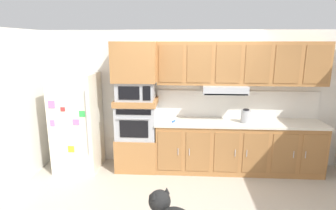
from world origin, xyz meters
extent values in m
plane|color=#B2A899|center=(0.00, 0.00, 0.00)|extent=(9.60, 9.60, 0.00)
cube|color=silver|center=(0.00, 1.11, 1.25)|extent=(6.20, 0.12, 2.50)
cube|color=silver|center=(-2.80, 0.00, 1.25)|extent=(0.12, 7.10, 2.50)
cube|color=silver|center=(-2.04, 0.68, 0.88)|extent=(0.76, 0.70, 1.76)
cylinder|color=silver|center=(-1.71, 0.31, 0.98)|extent=(0.02, 0.02, 1.10)
cube|color=gold|center=(-2.03, 0.33, 0.50)|extent=(0.11, 0.01, 0.11)
cube|color=pink|center=(-1.91, 0.33, 0.98)|extent=(0.11, 0.01, 0.10)
cube|color=pink|center=(-2.31, 0.33, 1.28)|extent=(0.11, 0.01, 0.13)
cube|color=red|center=(-2.12, 0.33, 1.20)|extent=(0.07, 0.01, 0.07)
cube|color=pink|center=(-2.32, 0.33, 0.96)|extent=(0.07, 0.01, 0.11)
cube|color=green|center=(-1.80, 0.33, 1.13)|extent=(0.10, 0.01, 0.10)
cube|color=#A8703D|center=(-0.96, 0.75, 0.30)|extent=(0.74, 0.62, 0.60)
cube|color=#A8AAAF|center=(-0.96, 0.75, 0.90)|extent=(0.70, 0.58, 0.60)
cube|color=black|center=(-0.96, 0.45, 0.84)|extent=(0.49, 0.01, 0.30)
cube|color=black|center=(-0.96, 0.45, 1.14)|extent=(0.59, 0.01, 0.09)
cylinder|color=#A8AAAF|center=(-0.96, 0.43, 1.03)|extent=(0.56, 0.02, 0.02)
cube|color=#A8703D|center=(-0.96, 0.75, 1.25)|extent=(0.74, 0.62, 0.10)
cube|color=#A8AAAF|center=(-0.96, 0.75, 1.46)|extent=(0.64, 0.53, 0.32)
cube|color=black|center=(-1.03, 0.48, 1.46)|extent=(0.35, 0.01, 0.22)
cube|color=black|center=(-0.74, 0.48, 1.46)|extent=(0.13, 0.01, 0.24)
cube|color=#A8703D|center=(-0.96, 0.75, 1.96)|extent=(0.74, 0.62, 0.68)
cube|color=#A8703D|center=(0.86, 0.75, 0.44)|extent=(2.90, 0.60, 0.88)
cube|color=#9A6738|center=(-0.35, 0.44, 0.46)|extent=(0.41, 0.01, 0.70)
cylinder|color=#BCBCC1|center=(-0.21, 0.43, 0.46)|extent=(0.01, 0.01, 0.12)
cube|color=#9A6738|center=(0.13, 0.44, 0.46)|extent=(0.41, 0.01, 0.70)
cylinder|color=#BCBCC1|center=(-0.01, 0.43, 0.46)|extent=(0.01, 0.01, 0.12)
cube|color=#9A6738|center=(0.62, 0.44, 0.46)|extent=(0.41, 0.01, 0.70)
cylinder|color=#BCBCC1|center=(0.76, 0.43, 0.46)|extent=(0.01, 0.01, 0.12)
cube|color=#9A6738|center=(1.10, 0.44, 0.46)|extent=(0.41, 0.01, 0.70)
cylinder|color=#BCBCC1|center=(0.95, 0.43, 0.46)|extent=(0.01, 0.01, 0.12)
cube|color=#9A6738|center=(1.58, 0.44, 0.46)|extent=(0.41, 0.01, 0.70)
cylinder|color=#BCBCC1|center=(1.73, 0.43, 0.46)|extent=(0.01, 0.01, 0.12)
cube|color=#9A6738|center=(2.06, 0.44, 0.46)|extent=(0.41, 0.01, 0.70)
cylinder|color=#BCBCC1|center=(1.92, 0.43, 0.46)|extent=(0.01, 0.01, 0.12)
cube|color=silver|center=(0.86, 0.75, 0.90)|extent=(2.94, 0.64, 0.04)
cube|color=white|center=(0.86, 1.04, 1.17)|extent=(2.94, 0.02, 0.50)
cube|color=#A8703D|center=(0.86, 0.88, 1.93)|extent=(2.90, 0.34, 0.74)
cube|color=#A8AAAF|center=(0.58, 0.81, 1.49)|extent=(0.76, 0.48, 0.14)
cube|color=black|center=(0.58, 0.59, 1.43)|extent=(0.72, 0.04, 0.02)
cube|color=#9A6738|center=(-0.35, 0.70, 1.93)|extent=(0.41, 0.01, 0.63)
cube|color=#9A6738|center=(0.13, 0.70, 1.93)|extent=(0.41, 0.01, 0.63)
cube|color=#9A6738|center=(0.62, 0.70, 1.93)|extent=(0.41, 0.01, 0.63)
cube|color=#9A6738|center=(1.10, 0.70, 1.93)|extent=(0.41, 0.01, 0.63)
cube|color=#9A6738|center=(1.58, 0.70, 1.93)|extent=(0.41, 0.01, 0.63)
cube|color=#9A6738|center=(2.06, 0.70, 1.93)|extent=(0.41, 0.01, 0.63)
cylinder|color=blue|center=(-0.29, 0.65, 0.93)|extent=(0.07, 0.10, 0.03)
cylinder|color=silver|center=(-0.19, 0.61, 0.93)|extent=(0.06, 0.11, 0.01)
cylinder|color=#A8AAAF|center=(0.96, 0.70, 1.03)|extent=(0.17, 0.17, 0.22)
cylinder|color=black|center=(0.96, 0.70, 1.15)|extent=(0.10, 0.10, 0.02)
sphere|color=black|center=(-0.37, -1.27, 0.58)|extent=(0.25, 0.25, 0.25)
ellipsoid|color=black|center=(-0.44, -1.17, 0.56)|extent=(0.16, 0.17, 0.09)
cone|color=black|center=(-0.42, -1.33, 0.69)|extent=(0.07, 0.07, 0.08)
cone|color=black|center=(-0.29, -1.23, 0.69)|extent=(0.07, 0.07, 0.08)
camera|label=1|loc=(-0.11, -3.98, 2.30)|focal=29.43mm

